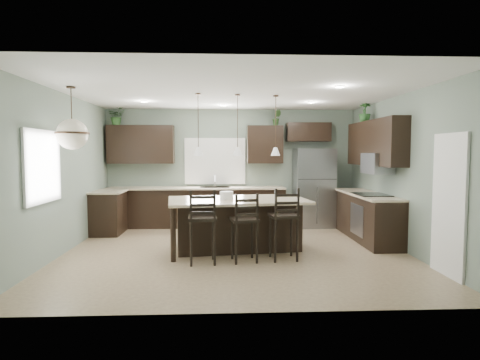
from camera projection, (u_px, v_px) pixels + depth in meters
name	position (u px, v px, depth m)	size (l,w,h in m)	color
ground	(235.00, 251.00, 7.15)	(6.00, 6.00, 0.00)	#9E8466
pantry_door	(449.00, 205.00, 5.68)	(0.04, 0.82, 2.04)	white
window_back	(215.00, 161.00, 9.75)	(1.35, 0.02, 1.00)	white
window_left	(42.00, 167.00, 6.11)	(0.02, 1.10, 1.00)	white
left_return_cabs	(109.00, 213.00, 8.69)	(0.60, 0.90, 0.90)	black
left_return_countertop	(109.00, 191.00, 8.66)	(0.66, 0.96, 0.04)	beige
back_lower_cabs	(196.00, 208.00, 9.53)	(4.20, 0.60, 0.90)	black
back_countertop	(196.00, 188.00, 9.47)	(4.20, 0.66, 0.04)	beige
sink_inset	(215.00, 187.00, 9.49)	(0.70, 0.45, 0.01)	gray
faucet	(215.00, 181.00, 9.45)	(0.02, 0.02, 0.28)	silver
back_upper_left	(141.00, 144.00, 9.49)	(1.55, 0.34, 0.90)	black
back_upper_right	(265.00, 145.00, 9.63)	(0.85, 0.34, 0.90)	black
fridge_header	(308.00, 132.00, 9.65)	(1.05, 0.34, 0.45)	black
right_lower_cabs	(367.00, 217.00, 8.12)	(0.60, 2.35, 0.90)	black
right_countertop	(366.00, 194.00, 8.09)	(0.66, 2.35, 0.04)	beige
cooktop	(372.00, 194.00, 7.81)	(0.58, 0.75, 0.02)	black
wall_oven_front	(357.00, 220.00, 7.83)	(0.01, 0.72, 0.60)	gray
right_upper_cabs	(375.00, 143.00, 8.02)	(0.34, 2.35, 0.90)	black
microwave	(377.00, 163.00, 7.77)	(0.40, 0.75, 0.40)	gray
refrigerator	(314.00, 188.00, 9.52)	(0.90, 0.74, 1.85)	gray
kitchen_island	(238.00, 224.00, 7.26)	(2.45, 1.39, 0.92)	black
serving_dish	(227.00, 195.00, 7.19)	(0.24, 0.24, 0.14)	silver
bar_stool_left	(202.00, 226.00, 6.35)	(0.44, 0.44, 1.19)	black
bar_stool_center	(244.00, 227.00, 6.45)	(0.42, 0.42, 1.12)	black
bar_stool_right	(284.00, 224.00, 6.56)	(0.44, 0.44, 1.20)	black
pendant_left	(198.00, 125.00, 7.02)	(0.17, 0.17, 1.10)	white
pendant_center	(238.00, 125.00, 7.14)	(0.17, 0.17, 1.10)	silver
pendant_right	(276.00, 126.00, 7.26)	(0.17, 0.17, 1.10)	silver
chandelier	(72.00, 118.00, 6.31)	(0.53, 0.53, 0.99)	beige
plant_back_left	(117.00, 116.00, 9.39)	(0.38, 0.33, 0.43)	#295023
plant_back_right	(277.00, 118.00, 9.56)	(0.21, 0.17, 0.37)	#2D4F22
plant_right_wall	(365.00, 112.00, 8.51)	(0.24, 0.24, 0.44)	#285625
room_shell	(235.00, 156.00, 7.04)	(6.00, 6.00, 6.00)	slate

